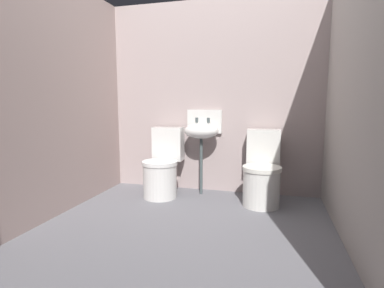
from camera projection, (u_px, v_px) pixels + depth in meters
ground_plane at (182, 236)px, 2.53m from camera, size 2.91×2.94×0.08m
wall_back at (214, 98)px, 3.63m from camera, size 2.91×0.10×2.26m
wall_left at (51, 96)px, 2.80m from camera, size 0.10×2.74×2.26m
wall_right at (362, 94)px, 2.13m from camera, size 0.10×2.74×2.26m
toilet_left at (163, 168)px, 3.49m from camera, size 0.40×0.59×0.78m
toilet_right at (262, 174)px, 3.20m from camera, size 0.40×0.59×0.78m
sink at (202, 130)px, 3.50m from camera, size 0.42×0.35×0.99m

